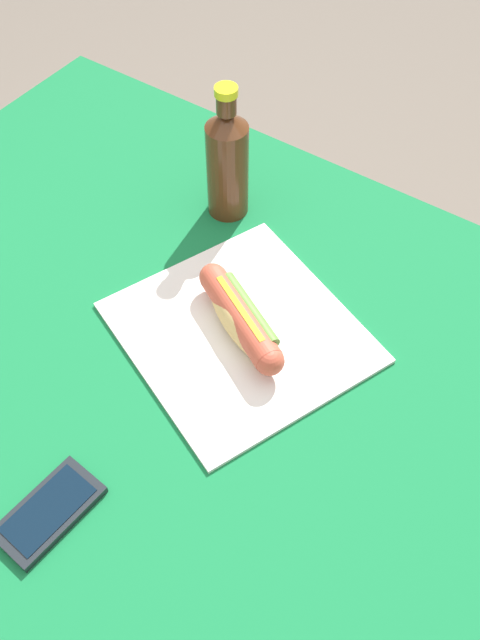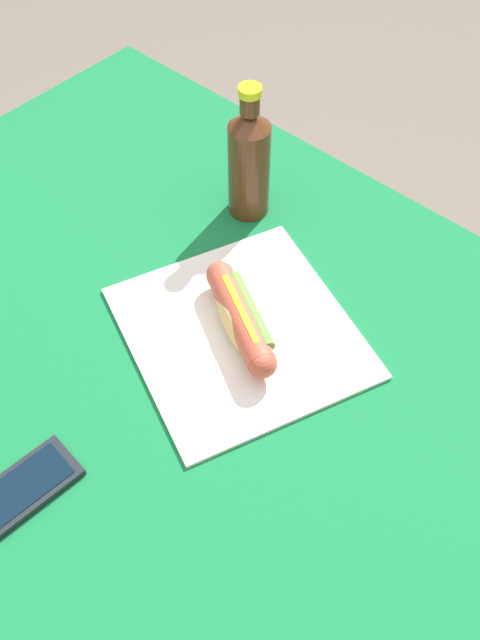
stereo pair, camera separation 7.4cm
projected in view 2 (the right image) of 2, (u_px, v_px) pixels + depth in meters
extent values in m
plane|color=#6B6056|center=(198.00, 527.00, 1.55)|extent=(6.00, 6.00, 0.00)
cylinder|color=brown|center=(146.00, 237.00, 1.61)|extent=(0.07, 0.07, 0.70)
cube|color=brown|center=(174.00, 335.00, 0.98)|extent=(1.08, 0.81, 0.03)
cube|color=#146B38|center=(173.00, 328.00, 0.97)|extent=(1.14, 0.87, 0.00)
cube|color=silver|center=(240.00, 332.00, 0.96)|extent=(0.39, 0.39, 0.01)
ellipsoid|color=#DBB26B|center=(240.00, 320.00, 0.94)|extent=(0.16, 0.11, 0.05)
cylinder|color=#BC4C38|center=(240.00, 317.00, 0.93)|extent=(0.16, 0.11, 0.04)
sphere|color=#BC4C38|center=(262.00, 364.00, 0.89)|extent=(0.04, 0.04, 0.04)
sphere|color=#BC4C38|center=(220.00, 275.00, 0.98)|extent=(0.04, 0.04, 0.04)
cube|color=yellow|center=(240.00, 309.00, 0.92)|extent=(0.11, 0.06, 0.00)
cylinder|color=#568433|center=(250.00, 311.00, 0.93)|extent=(0.12, 0.08, 0.02)
cube|color=black|center=(27.00, 487.00, 0.82)|extent=(0.07, 0.13, 0.01)
cube|color=black|center=(25.00, 484.00, 0.81)|extent=(0.06, 0.11, 0.00)
cylinder|color=#4C2814|center=(249.00, 170.00, 1.05)|extent=(0.06, 0.06, 0.16)
cone|color=#4C2814|center=(250.00, 120.00, 0.98)|extent=(0.06, 0.06, 0.02)
cylinder|color=#4C2814|center=(250.00, 104.00, 0.96)|extent=(0.03, 0.03, 0.03)
cylinder|color=yellow|center=(250.00, 91.00, 0.94)|extent=(0.03, 0.03, 0.01)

